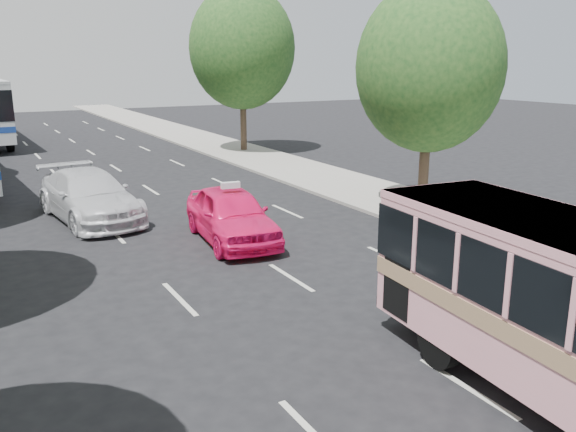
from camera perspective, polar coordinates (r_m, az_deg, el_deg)
ground at (r=11.67m, az=5.67°, el=-12.53°), size 120.00×120.00×0.00m
sidewalk_right at (r=32.40m, az=-1.96°, el=5.19°), size 4.00×90.00×0.12m
tree_right_near at (r=22.11m, az=13.39°, el=13.89°), size 5.10×5.10×7.95m
tree_right_far at (r=35.79m, az=-4.17°, el=15.78°), size 6.00×6.00×9.35m
pink_taxi at (r=18.15m, az=-5.33°, el=0.12°), size 2.41×4.91×1.61m
white_pickup at (r=21.56m, az=-18.09°, el=1.80°), size 2.94×5.90×1.65m
taxi_roof_sign at (r=17.95m, az=-5.40°, el=2.89°), size 0.57×0.24×0.18m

